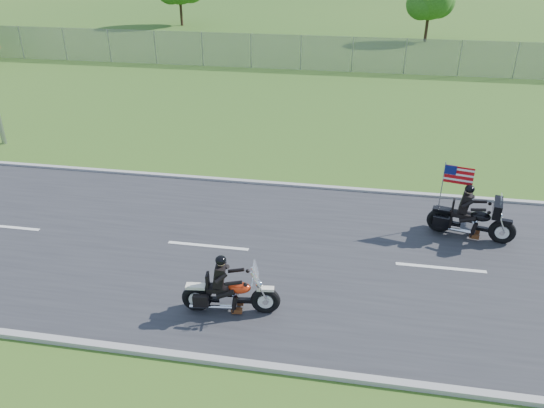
# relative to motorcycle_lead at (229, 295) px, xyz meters

# --- Properties ---
(ground) EXTENTS (420.00, 420.00, 0.00)m
(ground) POSITION_rel_motorcycle_lead_xyz_m (0.79, 2.49, -0.47)
(ground) COLOR #244D18
(ground) RESTS_ON ground
(road) EXTENTS (120.00, 8.00, 0.04)m
(road) POSITION_rel_motorcycle_lead_xyz_m (0.79, 2.49, -0.45)
(road) COLOR #28282B
(road) RESTS_ON ground
(curb_north) EXTENTS (120.00, 0.18, 0.12)m
(curb_north) POSITION_rel_motorcycle_lead_xyz_m (0.79, 6.54, -0.42)
(curb_north) COLOR #9E9B93
(curb_north) RESTS_ON ground
(curb_south) EXTENTS (120.00, 0.18, 0.12)m
(curb_south) POSITION_rel_motorcycle_lead_xyz_m (0.79, -1.56, -0.42)
(curb_south) COLOR #9E9B93
(curb_south) RESTS_ON ground
(fence) EXTENTS (60.00, 0.03, 2.00)m
(fence) POSITION_rel_motorcycle_lead_xyz_m (-4.21, 22.49, 0.53)
(fence) COLOR gray
(fence) RESTS_ON ground
(motorcycle_lead) EXTENTS (2.18, 0.69, 1.47)m
(motorcycle_lead) POSITION_rel_motorcycle_lead_xyz_m (0.00, 0.00, 0.00)
(motorcycle_lead) COLOR black
(motorcycle_lead) RESTS_ON ground
(motorcycle_follow) EXTENTS (2.30, 0.97, 1.94)m
(motorcycle_follow) POSITION_rel_motorcycle_lead_xyz_m (5.69, 4.20, 0.07)
(motorcycle_follow) COLOR black
(motorcycle_follow) RESTS_ON ground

